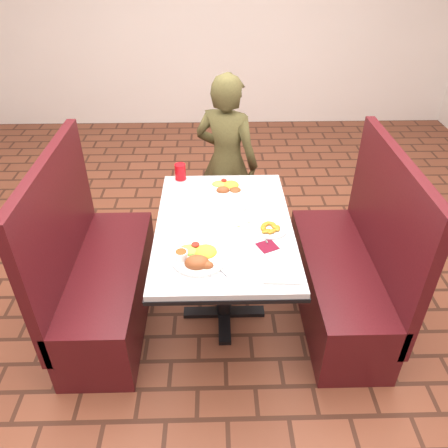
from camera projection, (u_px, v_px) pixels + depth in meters
The scene contains 15 objects.
room at pixel (224, 6), 1.91m from camera, with size 7.00×7.04×2.82m.
dining_table at pixel (224, 237), 2.63m from camera, with size 0.81×1.21×0.75m.
booth_bench_left at pixel (100, 280), 2.80m from camera, with size 0.47×1.20×1.17m.
booth_bench_right at pixel (347, 276), 2.83m from camera, with size 0.47×1.20×1.17m.
diner_person at pixel (227, 163), 3.36m from camera, with size 0.50×0.33×1.38m, color brown.
near_dinner_plate at pixel (198, 255), 2.28m from camera, with size 0.30×0.30×0.09m.
far_dinner_plate at pixel (227, 186), 2.90m from camera, with size 0.26×0.26×0.07m.
plantain_plate at pixel (270, 228), 2.52m from camera, with size 0.20×0.20×0.03m.
maroon_napkin at pixel (267, 246), 2.40m from camera, with size 0.10×0.10×0.00m, color maroon.
spoon_utensil at pixel (264, 236), 2.47m from camera, with size 0.01×0.13×0.00m, color silver.
red_tumbler at pixel (180, 172), 2.99m from camera, with size 0.07×0.07×0.11m, color red.
paper_napkin at pixel (282, 274), 2.20m from camera, with size 0.20×0.15×0.01m, color silver.
knife_utensil at pixel (218, 266), 2.24m from camera, with size 0.01×0.17×0.00m, color silver.
fork_utensil at pixel (207, 267), 2.24m from camera, with size 0.01×0.14×0.00m, color silver.
lettuce_shreds at pixel (230, 218), 2.62m from camera, with size 0.28×0.32×0.00m, color #85C04C, non-canonical shape.
Camera 1 is at (-0.05, -2.12, 2.22)m, focal length 35.00 mm.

